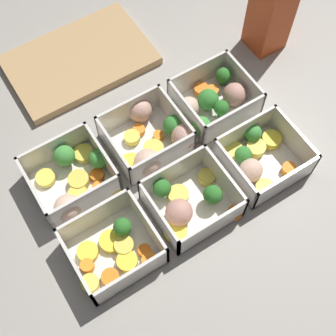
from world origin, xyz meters
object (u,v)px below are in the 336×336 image
at_px(container_far_right, 214,100).
at_px(container_far_left, 74,179).
at_px(container_near_right, 258,159).
at_px(juice_carton, 272,8).
at_px(container_near_center, 188,203).
at_px(container_near_left, 114,249).
at_px(container_far_center, 154,137).

bearing_deg(container_far_right, container_far_left, -179.04).
distance_m(container_near_right, juice_carton, 0.30).
relative_size(container_near_center, container_far_left, 1.04).
height_order(container_far_left, container_far_right, same).
relative_size(container_near_left, container_near_center, 0.96).
height_order(container_far_center, container_far_right, same).
bearing_deg(container_far_center, container_near_left, -139.13).
bearing_deg(container_near_center, juice_carton, 33.83).
relative_size(container_far_right, juice_carton, 0.70).
relative_size(container_near_right, container_far_right, 0.99).
bearing_deg(juice_carton, container_far_left, -170.15).
height_order(container_near_center, container_near_right, same).
bearing_deg(container_far_right, juice_carton, 23.25).
height_order(container_near_left, container_far_left, same).
relative_size(container_near_left, container_far_right, 1.01).
height_order(container_near_right, juice_carton, juice_carton).
bearing_deg(container_near_center, container_far_right, 43.64).
height_order(container_far_left, juice_carton, juice_carton).
distance_m(container_near_left, container_near_right, 0.29).
xyz_separation_m(container_near_center, container_near_right, (0.15, 0.00, -0.00)).
relative_size(container_near_center, container_far_right, 1.05).
height_order(container_near_right, container_far_center, same).
bearing_deg(container_far_center, container_far_right, 3.39).
distance_m(container_near_center, container_far_center, 0.14).
bearing_deg(container_near_left, container_near_right, 1.37).
relative_size(container_near_right, juice_carton, 0.70).
height_order(container_near_center, container_far_right, same).
bearing_deg(juice_carton, container_near_right, -130.07).
xyz_separation_m(container_far_left, container_far_right, (0.29, 0.00, 0.00)).
xyz_separation_m(container_near_center, container_far_right, (0.15, 0.15, 0.00)).
distance_m(container_near_left, juice_carton, 0.53).
xyz_separation_m(container_near_center, container_far_center, (0.02, 0.14, 0.00)).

